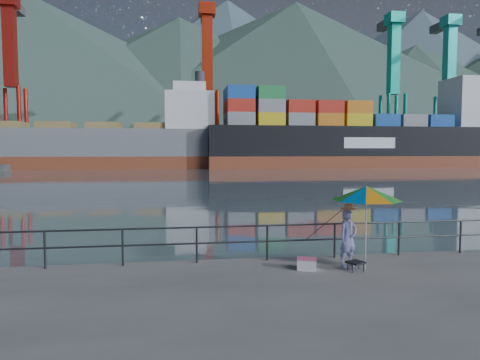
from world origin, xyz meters
The scene contains 14 objects.
ground centered at (0.00, -3.50, -0.25)m, with size 24.00×11.00×0.50m, color #605E5C.
harbor_water centered at (0.00, 130.00, 0.00)m, with size 500.00×280.00×0.00m, color #526269.
far_dock centered at (10.00, 93.00, 0.00)m, with size 200.00×40.00×0.40m, color #514F4C.
guardrail centered at (0.00, 1.70, 0.52)m, with size 22.00×0.06×1.03m.
mountains centered at (38.82, 207.75, 35.55)m, with size 600.00×332.80×80.00m.
port_cranes centered at (31.00, 84.00, 16.00)m, with size 116.00×28.00×38.40m.
container_stacks centered at (32.64, 93.14, 2.91)m, with size 58.00×5.40×7.80m.
fisherman centered at (3.01, 0.75, 0.77)m, with size 0.56×0.37×1.55m, color #2E369A.
beach_umbrella centered at (3.36, 0.43, 2.01)m, with size 2.29×2.29×2.20m.
folding_stool centered at (3.05, 0.31, 0.13)m, with size 0.51×0.51×0.25m.
cooler_bag centered at (1.82, 0.60, 0.14)m, with size 0.48×0.32×0.28m, color silver.
fishing_rod centered at (2.69, 1.92, 0.00)m, with size 0.02×0.02×2.07m, color black.
bulk_carrier centered at (-12.86, 72.30, 4.17)m, with size 48.70×8.43×14.50m.
container_ship centered at (35.46, 70.27, 5.83)m, with size 59.70×9.95×18.10m.
Camera 1 is at (-1.49, -10.05, 3.13)m, focal length 32.00 mm.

